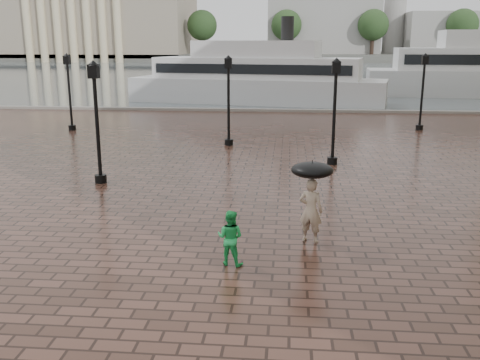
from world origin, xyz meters
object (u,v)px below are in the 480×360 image
at_px(adult_pedestrian, 311,210).
at_px(child_pedestrian, 230,238).
at_px(ferry_near, 257,78).
at_px(street_lamps, 236,101).

relative_size(adult_pedestrian, child_pedestrian, 1.29).
relative_size(adult_pedestrian, ferry_near, 0.08).
distance_m(street_lamps, ferry_near, 20.37).
distance_m(street_lamps, adult_pedestrian, 13.62).
xyz_separation_m(street_lamps, child_pedestrian, (1.33, -14.81, -1.65)).
xyz_separation_m(street_lamps, adult_pedestrian, (3.29, -13.13, -1.46)).
bearing_deg(child_pedestrian, adult_pedestrian, -123.82).
bearing_deg(street_lamps, ferry_near, 90.50).
relative_size(street_lamps, child_pedestrian, 15.93).
bearing_deg(child_pedestrian, ferry_near, -71.96).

